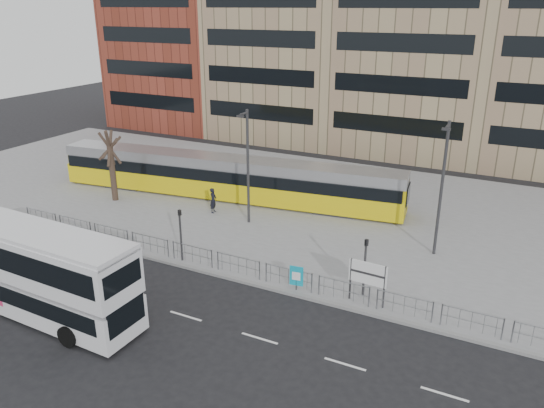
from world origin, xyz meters
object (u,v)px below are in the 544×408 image
at_px(lamp_post_west, 247,163).
at_px(lamp_post_east, 442,184).
at_px(tram, 225,177).
at_px(double_decker_bus, 35,269).
at_px(station_sign, 368,275).
at_px(traffic_light_west, 180,229).
at_px(pedestrian, 213,200).
at_px(bare_tree, 108,127).
at_px(traffic_light_east, 365,260).
at_px(ad_panel, 296,276).

relative_size(lamp_post_west, lamp_post_east, 0.96).
bearing_deg(tram, double_decker_bus, -95.69).
xyz_separation_m(double_decker_bus, lamp_post_west, (3.48, 14.06, 1.95)).
distance_m(double_decker_bus, station_sign, 15.69).
bearing_deg(traffic_light_west, lamp_post_east, 44.20).
relative_size(pedestrian, bare_tree, 0.24).
height_order(tram, bare_tree, bare_tree).
relative_size(traffic_light_east, lamp_post_west, 0.41).
distance_m(pedestrian, traffic_light_west, 7.62).
height_order(tram, traffic_light_east, tram).
xyz_separation_m(tram, ad_panel, (10.59, -10.36, -0.80)).
bearing_deg(lamp_post_east, traffic_light_east, -109.32).
height_order(ad_panel, traffic_light_west, traffic_light_west).
bearing_deg(traffic_light_east, bare_tree, -177.47).
xyz_separation_m(station_sign, traffic_light_east, (-0.35, 0.61, 0.45)).
height_order(double_decker_bus, traffic_light_west, double_decker_bus).
distance_m(traffic_light_west, bare_tree, 12.53).
xyz_separation_m(pedestrian, lamp_post_west, (3.09, -0.49, 3.29)).
bearing_deg(traffic_light_west, traffic_light_east, 19.00).
relative_size(tram, station_sign, 12.22).
distance_m(tram, traffic_light_east, 16.69).
xyz_separation_m(tram, lamp_post_west, (3.98, -3.57, 2.60)).
bearing_deg(traffic_light_east, pedestrian, 170.36).
height_order(station_sign, traffic_light_east, traffic_light_east).
distance_m(station_sign, lamp_post_east, 7.85).
height_order(ad_panel, pedestrian, pedestrian).
bearing_deg(traffic_light_east, tram, 162.15).
bearing_deg(bare_tree, traffic_light_east, -13.68).
distance_m(traffic_light_west, lamp_post_east, 14.89).
relative_size(ad_panel, pedestrian, 0.75).
bearing_deg(pedestrian, lamp_post_west, -109.60).
distance_m(station_sign, traffic_light_east, 0.83).
xyz_separation_m(double_decker_bus, traffic_light_west, (2.85, 7.41, -0.26)).
xyz_separation_m(double_decker_bus, bare_tree, (-7.60, 13.37, 3.28)).
bearing_deg(lamp_post_east, tram, 169.88).
bearing_deg(double_decker_bus, station_sign, 30.91).
bearing_deg(tram, traffic_light_west, -79.18).
bearing_deg(bare_tree, lamp_post_west, 3.55).
distance_m(tram, pedestrian, 3.28).
distance_m(tram, lamp_post_west, 5.94).
bearing_deg(station_sign, tram, 147.96).
bearing_deg(double_decker_bus, traffic_light_east, 33.47).
relative_size(traffic_light_west, bare_tree, 0.41).
bearing_deg(traffic_light_east, traffic_light_west, -159.02).
relative_size(tram, traffic_light_east, 8.69).
height_order(traffic_light_west, bare_tree, bare_tree).
height_order(pedestrian, bare_tree, bare_tree).
bearing_deg(double_decker_bus, pedestrian, 90.06).
height_order(ad_panel, traffic_light_east, traffic_light_east).
bearing_deg(ad_panel, pedestrian, 135.73).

